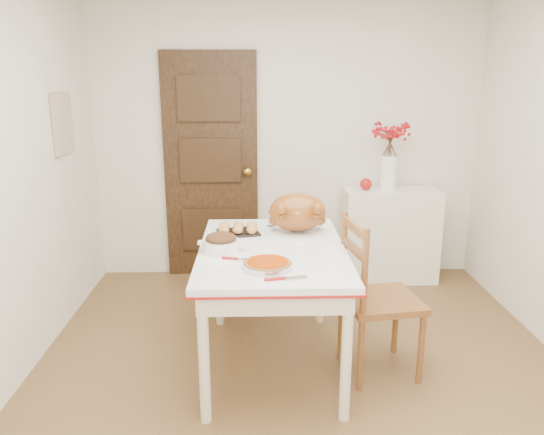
{
  "coord_description": "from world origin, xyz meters",
  "views": [
    {
      "loc": [
        -0.28,
        -2.84,
        1.85
      ],
      "look_at": [
        -0.19,
        0.35,
        0.99
      ],
      "focal_mm": 34.93,
      "sensor_mm": 36.0,
      "label": 1
    }
  ],
  "objects_px": {
    "kitchen_table": "(272,307)",
    "turkey_platter": "(298,214)",
    "chair_oak": "(382,297)",
    "pumpkin_pie": "(268,264)",
    "sideboard": "(390,235)"
  },
  "relations": [
    {
      "from": "turkey_platter",
      "to": "pumpkin_pie",
      "type": "bearing_deg",
      "value": -98.88
    },
    {
      "from": "pumpkin_pie",
      "to": "chair_oak",
      "type": "bearing_deg",
      "value": 20.85
    },
    {
      "from": "turkey_platter",
      "to": "pumpkin_pie",
      "type": "distance_m",
      "value": 0.69
    },
    {
      "from": "chair_oak",
      "to": "kitchen_table",
      "type": "bearing_deg",
      "value": 73.17
    },
    {
      "from": "chair_oak",
      "to": "turkey_platter",
      "type": "height_order",
      "value": "turkey_platter"
    },
    {
      "from": "kitchen_table",
      "to": "pumpkin_pie",
      "type": "bearing_deg",
      "value": -95.55
    },
    {
      "from": "kitchen_table",
      "to": "turkey_platter",
      "type": "bearing_deg",
      "value": 57.23
    },
    {
      "from": "chair_oak",
      "to": "pumpkin_pie",
      "type": "relative_size",
      "value": 3.75
    },
    {
      "from": "chair_oak",
      "to": "pumpkin_pie",
      "type": "height_order",
      "value": "chair_oak"
    },
    {
      "from": "kitchen_table",
      "to": "pumpkin_pie",
      "type": "height_order",
      "value": "pumpkin_pie"
    },
    {
      "from": "chair_oak",
      "to": "pumpkin_pie",
      "type": "xyz_separation_m",
      "value": [
        -0.72,
        -0.27,
        0.33
      ]
    },
    {
      "from": "chair_oak",
      "to": "turkey_platter",
      "type": "distance_m",
      "value": 0.77
    },
    {
      "from": "pumpkin_pie",
      "to": "sideboard",
      "type": "bearing_deg",
      "value": 57.95
    },
    {
      "from": "chair_oak",
      "to": "turkey_platter",
      "type": "bearing_deg",
      "value": 44.71
    },
    {
      "from": "turkey_platter",
      "to": "sideboard",
      "type": "bearing_deg",
      "value": 61.35
    }
  ]
}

